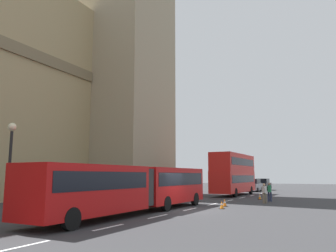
# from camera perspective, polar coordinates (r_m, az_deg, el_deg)

# --- Properties ---
(ground_plane) EXTENTS (160.00, 160.00, 0.00)m
(ground_plane) POSITION_cam_1_polar(r_m,az_deg,el_deg) (23.08, 2.85, -14.41)
(ground_plane) COLOR #333335
(lane_centre_marking) EXTENTS (39.00, 0.16, 0.01)m
(lane_centre_marking) POSITION_cam_1_polar(r_m,az_deg,el_deg) (28.18, 7.72, -13.27)
(lane_centre_marking) COLOR silver
(lane_centre_marking) RESTS_ON ground_plane
(articulated_bus) EXTENTS (16.67, 2.54, 2.90)m
(articulated_bus) POSITION_cam_1_polar(r_m,az_deg,el_deg) (21.29, -5.63, -10.16)
(articulated_bus) COLOR #B20F0F
(articulated_bus) RESTS_ON ground_plane
(double_decker_bus) EXTENTS (10.92, 2.54, 4.90)m
(double_decker_bus) POSITION_cam_1_polar(r_m,az_deg,el_deg) (41.14, 11.30, -7.90)
(double_decker_bus) COLOR red
(double_decker_bus) RESTS_ON ground_plane
(sedan_lead) EXTENTS (4.40, 1.86, 1.85)m
(sedan_lead) POSITION_cam_1_polar(r_m,az_deg,el_deg) (51.38, 14.59, -9.89)
(sedan_lead) COLOR gray
(sedan_lead) RESTS_ON ground_plane
(sedan_trailing) EXTENTS (4.40, 1.86, 1.85)m
(sedan_trailing) POSITION_cam_1_polar(r_m,az_deg,el_deg) (56.75, 16.17, -9.68)
(sedan_trailing) COLOR black
(sedan_trailing) RESTS_ON ground_plane
(traffic_cone_west) EXTENTS (0.36, 0.36, 0.58)m
(traffic_cone_west) POSITION_cam_1_polar(r_m,az_deg,el_deg) (24.45, 9.30, -13.31)
(traffic_cone_west) COLOR black
(traffic_cone_west) RESTS_ON ground_plane
(traffic_cone_middle) EXTENTS (0.36, 0.36, 0.58)m
(traffic_cone_middle) POSITION_cam_1_polar(r_m,az_deg,el_deg) (26.24, 9.78, -12.97)
(traffic_cone_middle) COLOR black
(traffic_cone_middle) RESTS_ON ground_plane
(traffic_cone_east) EXTENTS (0.36, 0.36, 0.58)m
(traffic_cone_east) POSITION_cam_1_polar(r_m,az_deg,el_deg) (34.54, 15.59, -11.69)
(traffic_cone_east) COLOR black
(traffic_cone_east) RESTS_ON ground_plane
(street_lamp) EXTENTS (0.44, 0.44, 5.27)m
(street_lamp) POSITION_cam_1_polar(r_m,az_deg,el_deg) (20.18, -25.71, -5.73)
(street_lamp) COLOR black
(street_lamp) RESTS_ON ground_plane
(pedestrian_near_cones) EXTENTS (0.44, 0.46, 1.69)m
(pedestrian_near_cones) POSITION_cam_1_polar(r_m,az_deg,el_deg) (29.91, 16.33, -10.98)
(pedestrian_near_cones) COLOR #726651
(pedestrian_near_cones) RESTS_ON ground_plane
(pedestrian_by_kerb) EXTENTS (0.41, 0.36, 1.69)m
(pedestrian_by_kerb) POSITION_cam_1_polar(r_m,az_deg,el_deg) (32.09, 17.17, -10.76)
(pedestrian_by_kerb) COLOR #262D4C
(pedestrian_by_kerb) RESTS_ON ground_plane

